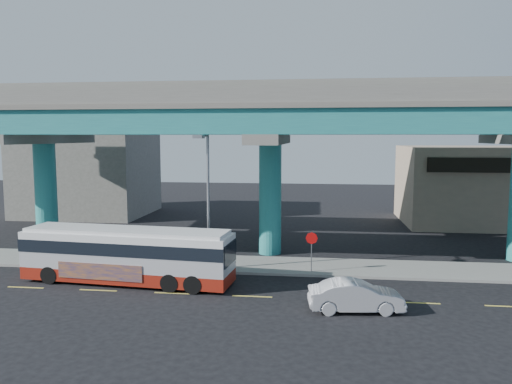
# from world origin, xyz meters

# --- Properties ---
(ground) EXTENTS (120.00, 120.00, 0.00)m
(ground) POSITION_xyz_m (0.00, 0.00, 0.00)
(ground) COLOR black
(ground) RESTS_ON ground
(sidewalk) EXTENTS (70.00, 4.00, 0.15)m
(sidewalk) POSITION_xyz_m (0.00, 5.50, 0.07)
(sidewalk) COLOR gray
(sidewalk) RESTS_ON ground
(lane_markings) EXTENTS (58.00, 0.12, 0.01)m
(lane_markings) POSITION_xyz_m (-0.00, -0.30, 0.01)
(lane_markings) COLOR #D8C64C
(lane_markings) RESTS_ON ground
(viaduct) EXTENTS (52.00, 12.40, 11.70)m
(viaduct) POSITION_xyz_m (-0.00, 9.11, 9.14)
(viaduct) COLOR #1F7378
(viaduct) RESTS_ON ground
(building_beige) EXTENTS (14.00, 10.23, 7.00)m
(building_beige) POSITION_xyz_m (18.00, 22.98, 3.51)
(building_beige) COLOR tan
(building_beige) RESTS_ON ground
(building_concrete) EXTENTS (12.00, 10.00, 9.00)m
(building_concrete) POSITION_xyz_m (-20.00, 24.00, 4.50)
(building_concrete) COLOR gray
(building_concrete) RESTS_ON ground
(transit_bus) EXTENTS (11.72, 3.56, 2.96)m
(transit_bus) POSITION_xyz_m (-6.99, 1.21, 1.62)
(transit_bus) COLOR maroon
(transit_bus) RESTS_ON ground
(sedan) EXTENTS (2.38, 4.57, 1.40)m
(sedan) POSITION_xyz_m (4.92, -1.79, 0.70)
(sedan) COLOR silver
(sedan) RESTS_ON ground
(parked_car) EXTENTS (4.15, 5.29, 1.47)m
(parked_car) POSITION_xyz_m (-10.42, 5.76, 0.89)
(parked_car) COLOR #333339
(parked_car) RESTS_ON sidewalk
(street_lamp) EXTENTS (0.50, 2.59, 7.99)m
(street_lamp) POSITION_xyz_m (-3.13, 3.43, 5.33)
(street_lamp) COLOR gray
(street_lamp) RESTS_ON sidewalk
(stop_sign) EXTENTS (0.69, 0.08, 2.29)m
(stop_sign) POSITION_xyz_m (2.85, 4.18, 1.78)
(stop_sign) COLOR gray
(stop_sign) RESTS_ON sidewalk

